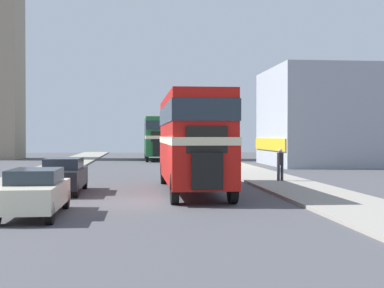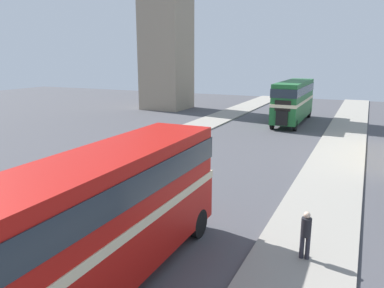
{
  "view_description": "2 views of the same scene",
  "coord_description": "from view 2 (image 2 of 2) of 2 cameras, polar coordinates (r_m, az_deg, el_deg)",
  "views": [
    {
      "loc": [
        -0.69,
        -20.0,
        2.49
      ],
      "look_at": [
        1.7,
        3.58,
        2.13
      ],
      "focal_mm": 50.0,
      "sensor_mm": 36.0,
      "label": 1
    },
    {
      "loc": [
        8.25,
        -4.52,
        6.89
      ],
      "look_at": [
        0.0,
        13.05,
        2.31
      ],
      "focal_mm": 35.0,
      "sensor_mm": 36.0,
      "label": 2
    }
  ],
  "objects": [
    {
      "name": "double_decker_bus",
      "position": [
        11.29,
        -12.97,
        -9.87
      ],
      "size": [
        2.44,
        10.55,
        4.21
      ],
      "color": "#B2140F",
      "rests_on": "ground_plane"
    },
    {
      "name": "pedestrian_walking",
      "position": [
        13.53,
        16.95,
        -12.76
      ],
      "size": [
        0.34,
        0.34,
        1.71
      ],
      "color": "#282833",
      "rests_on": "sidewalk_right"
    },
    {
      "name": "bus_distant",
      "position": [
        40.72,
        15.23,
        6.75
      ],
      "size": [
        2.46,
        11.07,
        4.34
      ],
      "color": "#1E602D",
      "rests_on": "ground_plane"
    }
  ]
}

